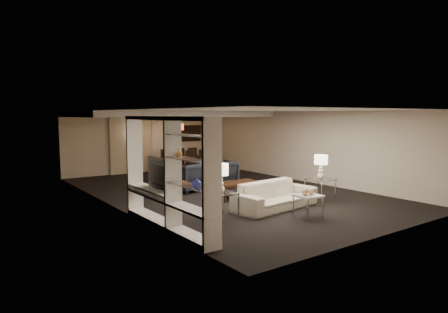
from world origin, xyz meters
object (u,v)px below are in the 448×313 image
chair_nm (193,163)px  chair_nr (206,162)px  side_table_right (320,190)px  table_lamp_right (321,167)px  chair_fm (177,160)px  vase_amber (178,153)px  chair_fl (164,161)px  sofa (275,195)px  chair_nl (180,164)px  floor_lamp (134,152)px  armchair_left (188,177)px  table_lamp_left (220,178)px  side_table_left (220,206)px  chair_fr (190,159)px  floor_speaker (140,185)px  dining_table (185,166)px  marble_table (308,206)px  vase_blue (196,182)px  coffee_table (237,190)px  pendant_light (177,127)px  armchair_right (220,174)px

chair_nm → chair_nr: size_ratio=1.00×
side_table_right → table_lamp_right: size_ratio=0.97×
table_lamp_right → chair_fm: size_ratio=0.66×
vase_amber → chair_fl: bearing=64.9°
sofa → chair_nl: (0.51, 5.80, 0.16)m
chair_nm → floor_lamp: 2.57m
chair_nm → chair_nr: same height
table_lamp_right → chair_nr: table_lamp_right is taller
chair_fl → chair_nr: bearing=136.8°
vase_amber → chair_nr: vase_amber is taller
armchair_left → chair_nr: size_ratio=0.95×
table_lamp_left → vase_amber: size_ratio=4.31×
floor_lamp → side_table_left: bearing=-98.8°
chair_fr → sofa: bearing=71.8°
armchair_left → floor_speaker: 2.00m
side_table_right → dining_table: bearing=95.3°
chair_fl → floor_lamp: floor_lamp is taller
table_lamp_left → marble_table: bearing=-32.9°
vase_blue → table_lamp_right: bearing=13.9°
chair_nr → chair_nl: bearing=-179.8°
table_lamp_left → dining_table: bearing=66.5°
table_lamp_right → dining_table: size_ratio=0.34×
table_lamp_right → chair_nm: 5.84m
chair_fl → floor_lamp: (-1.00, 0.68, 0.38)m
vase_blue → coffee_table: bearing=42.2°
table_lamp_right → pendant_light: bearing=100.7°
pendant_light → dining_table: 1.72m
vase_blue → side_table_right: bearing=13.9°
dining_table → chair_nl: bearing=-136.2°
marble_table → chair_fm: (1.11, 8.20, 0.24)m
vase_blue → chair_nl: (3.57, 6.97, -0.65)m
pendant_light → chair_fm: (0.56, 1.02, -1.41)m
armchair_right → chair_fl: (-0.09, 3.80, 0.07)m
vase_blue → chair_fm: 9.29m
side_table_right → chair_fm: 7.13m
coffee_table → floor_speaker: (-2.49, 1.04, 0.26)m
vase_amber → chair_fm: vase_amber is taller
pendant_light → chair_nr: (1.16, -0.28, -1.41)m
marble_table → dining_table: bearing=81.7°
vase_amber → chair_nl: size_ratio=0.15×
sofa → vase_amber: size_ratio=15.18×
chair_fm → sofa: bearing=73.4°
coffee_table → table_lamp_left: (-1.70, -1.60, 0.71)m
armchair_left → chair_nm: (1.71, 2.50, 0.07)m
dining_table → side_table_right: bearing=-88.2°
table_lamp_left → table_lamp_right: (3.40, 0.00, 0.00)m
table_lamp_left → chair_nr: bearing=59.6°
pendant_light → floor_speaker: size_ratio=0.53×
vase_amber → chair_nm: 7.65m
table_lamp_left → chair_nl: table_lamp_left is taller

